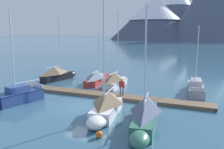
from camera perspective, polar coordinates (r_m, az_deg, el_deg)
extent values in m
plane|color=#335B75|center=(21.78, -7.31, -7.67)|extent=(700.00, 700.00, 0.00)
cone|color=#424C60|center=(219.84, 10.15, 13.10)|extent=(78.70, 78.70, 37.12)
cone|color=white|center=(220.44, 10.22, 15.23)|extent=(46.23, 46.23, 20.77)
cone|color=#4C566B|center=(237.75, 14.97, 14.27)|extent=(65.20, 65.20, 50.27)
cone|color=#4C566B|center=(213.17, 23.37, 15.35)|extent=(73.83, 73.83, 57.90)
cube|color=brown|center=(24.99, -2.11, -4.90)|extent=(21.86, 3.40, 0.30)
cylinder|color=#38383D|center=(24.38, -2.81, -5.36)|extent=(20.87, 1.88, 0.24)
cylinder|color=#38383D|center=(25.62, -1.44, -4.59)|extent=(20.87, 1.88, 0.24)
cube|color=black|center=(31.01, -20.58, -2.58)|extent=(0.30, 1.79, 0.27)
cube|color=black|center=(22.84, 23.57, -7.22)|extent=(0.30, 1.79, 0.27)
cube|color=black|center=(33.85, -13.05, -0.61)|extent=(1.81, 4.91, 0.94)
ellipsoid|color=black|center=(35.80, -9.87, 0.08)|extent=(1.34, 2.24, 0.89)
cube|color=black|center=(33.77, -13.08, 0.10)|extent=(1.84, 4.82, 0.06)
cylinder|color=silver|center=(33.91, -12.34, 6.63)|extent=(0.10, 0.10, 7.51)
cylinder|color=silver|center=(33.29, -13.73, 1.74)|extent=(0.33, 2.57, 0.08)
pyramid|color=#7A664C|center=(33.44, -13.56, 0.96)|extent=(1.96, 3.98, 1.05)
cube|color=navy|center=(24.43, -21.16, -5.01)|extent=(2.39, 4.64, 1.07)
cube|color=#121D39|center=(24.31, -21.23, -3.88)|extent=(2.41, 4.56, 0.06)
cylinder|color=silver|center=(23.50, -22.69, 5.25)|extent=(0.10, 0.10, 7.75)
cylinder|color=silver|center=(24.62, -19.55, -1.61)|extent=(0.51, 2.64, 0.08)
cube|color=#2F4A8A|center=(24.18, -21.50, -3.18)|extent=(1.49, 2.16, 0.57)
cube|color=silver|center=(25.42, -17.21, -2.54)|extent=(1.53, 0.34, 0.36)
cube|color=#B2332D|center=(31.59, -3.55, -1.29)|extent=(2.69, 6.02, 0.76)
ellipsoid|color=#B2332D|center=(34.62, -1.76, -0.27)|extent=(1.71, 2.23, 0.72)
cube|color=#501614|center=(31.52, -3.56, -0.69)|extent=(2.70, 5.91, 0.06)
cylinder|color=silver|center=(31.95, -3.08, 4.99)|extent=(0.10, 0.10, 6.02)
cylinder|color=silver|center=(30.88, -3.91, 0.64)|extent=(0.65, 2.85, 0.08)
pyramid|color=slate|center=(31.04, -3.84, -0.07)|extent=(2.70, 4.93, 0.75)
cube|color=silver|center=(29.20, 0.79, -2.14)|extent=(1.79, 4.65, 0.84)
ellipsoid|color=silver|center=(31.55, 2.55, -1.23)|extent=(1.36, 1.80, 0.80)
cube|color=slate|center=(29.12, 0.79, -1.41)|extent=(1.83, 4.56, 0.06)
cylinder|color=silver|center=(29.35, 1.43, 6.81)|extent=(0.10, 0.10, 8.18)
cylinder|color=silver|center=(28.48, 0.42, 0.31)|extent=(0.28, 2.68, 0.08)
pyramid|color=#7A664C|center=(28.70, 0.54, -0.48)|extent=(1.97, 3.76, 1.01)
cube|color=white|center=(19.44, -1.27, -8.43)|extent=(2.64, 4.91, 0.89)
ellipsoid|color=white|center=(17.00, -3.70, -11.23)|extent=(1.81, 2.35, 0.84)
cube|color=slate|center=(19.31, -1.27, -7.29)|extent=(2.65, 4.83, 0.06)
cylinder|color=silver|center=(17.83, -1.92, 4.39)|extent=(0.10, 0.10, 7.92)
cylinder|color=silver|center=(19.75, -0.71, -3.98)|extent=(0.75, 2.87, 0.08)
pyramid|color=#7A664C|center=(19.48, -1.01, -5.45)|extent=(2.66, 4.06, 1.02)
cube|color=#336B56|center=(17.65, 7.88, -10.40)|extent=(2.82, 6.15, 0.93)
ellipsoid|color=#336B56|center=(14.57, 6.58, -14.96)|extent=(1.66, 2.28, 0.88)
cube|color=#163027|center=(17.51, 7.91, -9.10)|extent=(2.83, 6.05, 0.06)
cylinder|color=silver|center=(15.72, 7.91, 2.81)|extent=(0.10, 0.10, 7.44)
cylinder|color=silver|center=(17.76, 8.16, -5.54)|extent=(0.82, 2.98, 0.08)
pyramid|color=#4C5670|center=(17.76, 8.09, -6.93)|extent=(2.77, 5.05, 1.03)
cube|color=#93939E|center=(27.74, 19.29, -3.33)|extent=(2.62, 5.88, 0.88)
ellipsoid|color=#93939E|center=(30.79, 19.04, -2.02)|extent=(1.63, 1.84, 0.84)
cube|color=#424247|center=(27.66, 19.34, -2.53)|extent=(2.64, 5.77, 0.06)
cylinder|color=silver|center=(28.19, 19.64, 4.40)|extent=(0.10, 0.10, 6.43)
cylinder|color=silver|center=(27.15, 19.48, -0.84)|extent=(0.59, 2.72, 0.08)
cube|color=#A0A0AB|center=(27.72, 19.37, -1.74)|extent=(1.57, 2.72, 0.63)
cube|color=silver|center=(24.92, 19.65, -3.38)|extent=(1.43, 0.36, 0.36)
cylinder|color=brown|center=(24.20, 2.62, -3.98)|extent=(0.14, 0.14, 0.86)
cylinder|color=brown|center=(24.27, 2.03, -3.94)|extent=(0.14, 0.14, 0.86)
cube|color=#B22823|center=(24.07, 2.33, -2.28)|extent=(0.41, 0.28, 0.60)
sphere|color=#A37556|center=(23.98, 2.34, -1.30)|extent=(0.22, 0.22, 0.22)
cylinder|color=#B22823|center=(24.02, 2.91, -2.48)|extent=(0.09, 0.09, 0.62)
cylinder|color=#B22823|center=(24.15, 1.76, -2.40)|extent=(0.09, 0.09, 0.62)
sphere|color=orange|center=(15.63, -3.09, -14.06)|extent=(0.45, 0.45, 0.45)
cylinder|color=#262628|center=(15.52, -3.10, -13.17)|extent=(0.06, 0.06, 0.08)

